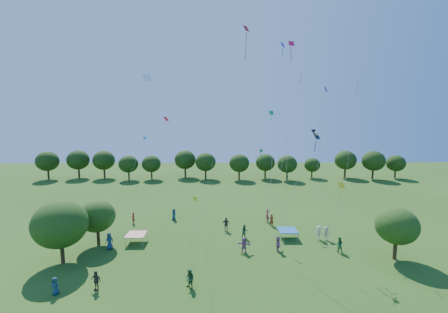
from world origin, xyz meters
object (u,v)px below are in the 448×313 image
tent_red_stripe (136,234)px  red_high_kite (238,64)px  near_tree_east (397,226)px  tent_blue (288,230)px  pirate_kite (315,136)px  near_tree_west (60,224)px  near_tree_north (97,216)px

tent_red_stripe → red_high_kite: 23.34m
near_tree_east → tent_blue: near_tree_east is taller
pirate_kite → tent_red_stripe: bearing=176.7°
near_tree_west → red_high_kite: (18.32, 6.49, 16.79)m
near_tree_west → red_high_kite: 25.68m
tent_red_stripe → near_tree_east: bearing=-9.1°
near_tree_west → tent_red_stripe: near_tree_west is taller
near_tree_east → pirate_kite: (-7.86, 3.36, 9.13)m
near_tree_west → tent_blue: bearing=13.2°
near_tree_north → tent_red_stripe: (4.28, 0.46, -2.44)m
pirate_kite → red_high_kite: (-8.41, 2.92, 8.15)m
near_tree_east → tent_red_stripe: bearing=170.9°
near_tree_west → tent_red_stripe: 8.42m
tent_red_stripe → tent_blue: bearing=3.2°
near_tree_east → pirate_kite: bearing=156.9°
red_high_kite → near_tree_east: bearing=-21.1°
near_tree_north → tent_blue: (22.57, 1.49, -2.44)m
near_tree_west → near_tree_north: (1.95, 4.27, -0.66)m
tent_red_stripe → red_high_kite: size_ratio=0.09×
near_tree_north → tent_blue: size_ratio=2.42×
near_tree_west → near_tree_north: size_ratio=1.23×
near_tree_north → red_high_kite: 24.02m
near_tree_east → tent_red_stripe: 28.84m
near_tree_east → near_tree_west: bearing=-179.7°
tent_blue → pirate_kite: pirate_kite is taller
near_tree_west → red_high_kite: bearing=19.5°
tent_red_stripe → near_tree_north: bearing=-173.9°
pirate_kite → tent_blue: bearing=135.1°
tent_red_stripe → tent_blue: 18.32m
near_tree_east → tent_blue: size_ratio=2.53×
near_tree_north → near_tree_east: size_ratio=0.96×
pirate_kite → red_high_kite: red_high_kite is taller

